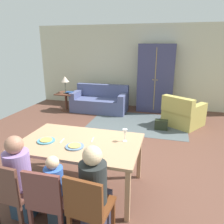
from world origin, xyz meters
The scene contains 25 objects.
ground_plane centered at (0.00, 0.41, -0.01)m, with size 7.47×6.02×0.02m, color brown.
back_wall centered at (0.00, 3.47, 1.35)m, with size 7.47×0.10×2.70m, color beige.
dining_table centered at (-0.25, -1.26, 0.69)m, with size 1.72×1.06×0.76m.
plate_near_man centered at (-0.72, -1.38, 0.77)m, with size 0.25×0.25×0.02m, color teal.
pizza_near_man centered at (-0.72, -1.38, 0.78)m, with size 0.17×0.17×0.01m, color gold.
plate_near_child centered at (-0.25, -1.44, 0.77)m, with size 0.25×0.25×0.02m, color slate.
pizza_near_child centered at (-0.25, -1.44, 0.78)m, with size 0.17×0.17×0.01m, color gold.
wine_glass centered at (0.37, -1.08, 0.89)m, with size 0.07×0.07×0.19m.
fork centered at (-0.51, -1.31, 0.76)m, with size 0.02×0.15×0.01m, color silver.
knife centered at (-0.09, -1.16, 0.76)m, with size 0.01×0.17×0.01m, color silver.
dining_chair_man centered at (-0.72, -2.15, 0.49)m, with size 0.44×0.44×0.87m.
person_man centered at (-0.72, -1.98, 0.51)m, with size 0.30×0.41×1.11m.
dining_chair_child centered at (-0.25, -2.15, 0.49)m, with size 0.43×0.43×0.87m.
person_child centered at (-0.25, -1.98, 0.43)m, with size 0.22×0.29×0.92m.
dining_chair_woman centered at (0.22, -2.15, 0.49)m, with size 0.46×0.46×0.87m.
person_woman centered at (0.23, -1.98, 0.51)m, with size 0.30×0.41×1.11m.
area_rug centered at (0.15, 1.73, 0.00)m, with size 2.60×1.80×0.01m, color #464E50.
couch centered at (-1.22, 2.59, 0.30)m, with size 1.74×0.86×0.82m.
armchair centered at (1.31, 1.88, 0.32)m, with size 1.18×1.18×0.82m.
armoire centered at (0.48, 3.08, 1.05)m, with size 1.10×0.59×2.10m.
side_table centered at (-2.30, 2.33, 0.38)m, with size 0.56×0.56×0.58m.
table_lamp centered at (-2.30, 2.33, 1.01)m, with size 0.26×0.26×0.54m.
book_lower centered at (-2.15, 2.38, 0.59)m, with size 0.22×0.16×0.03m, color maroon.
book_upper centered at (-2.15, 2.30, 0.62)m, with size 0.22×0.16×0.03m, color navy.
handbag centered at (0.79, 1.43, 0.13)m, with size 0.32×0.16×0.26m, color #232B1A.
Camera 1 is at (0.94, -3.87, 2.10)m, focal length 34.75 mm.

